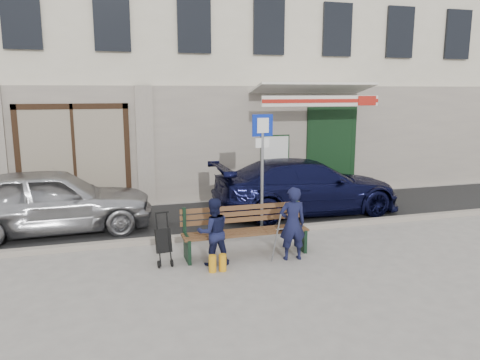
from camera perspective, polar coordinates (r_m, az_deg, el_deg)
name	(u,v)px	position (r m, az deg, el deg)	size (l,w,h in m)	color
ground	(250,261)	(8.70, 1.22, -9.80)	(80.00, 80.00, 0.00)	#9E9991
asphalt_lane	(212,217)	(11.55, -3.45, -4.56)	(60.00, 3.20, 0.01)	#282828
curb	(229,234)	(10.05, -1.38, -6.59)	(60.00, 0.18, 0.12)	#9E9384
building	(174,33)	(16.51, -8.02, 17.36)	(20.00, 8.27, 10.00)	beige
car_silver	(52,201)	(10.94, -21.96, -2.34)	(1.71, 4.25, 1.45)	#A8A9AD
car_navy	(307,186)	(11.91, 8.11, -0.78)	(1.94, 4.77, 1.38)	black
parking_sign	(262,154)	(10.26, 2.73, 3.22)	(0.48, 0.08, 2.57)	gray
bench	(243,232)	(8.85, 0.41, -6.31)	(2.40, 1.17, 0.98)	brown
man	(292,224)	(8.62, 6.41, -5.29)	(0.50, 0.33, 1.36)	#131635
woman	(213,232)	(8.35, -3.28, -6.31)	(0.59, 0.46, 1.22)	#141838
stroller	(163,242)	(8.53, -9.31, -7.46)	(0.29, 0.40, 0.93)	black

